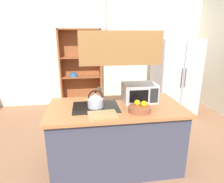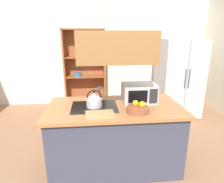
# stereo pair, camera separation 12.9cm
# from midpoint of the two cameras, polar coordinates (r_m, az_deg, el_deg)

# --- Properties ---
(ground_plane) EXTENTS (7.80, 7.80, 0.00)m
(ground_plane) POSITION_cam_midpoint_polar(r_m,az_deg,el_deg) (2.80, -1.37, -23.64)
(ground_plane) COLOR #906446
(wall_back) EXTENTS (6.00, 0.12, 2.70)m
(wall_back) POSITION_cam_midpoint_polar(r_m,az_deg,el_deg) (5.16, -4.08, 11.41)
(wall_back) COLOR silver
(wall_back) RESTS_ON ground
(kitchen_island) EXTENTS (1.79, 0.93, 0.90)m
(kitchen_island) POSITION_cam_midpoint_polar(r_m,az_deg,el_deg) (2.74, 2.13, -13.18)
(kitchen_island) COLOR #3A3E51
(kitchen_island) RESTS_ON ground
(range_hood) EXTENTS (0.90, 0.70, 1.20)m
(range_hood) POSITION_cam_midpoint_polar(r_m,az_deg,el_deg) (2.38, 2.48, 15.89)
(range_hood) COLOR olive
(refrigerator) EXTENTS (0.90, 0.77, 1.73)m
(refrigerator) POSITION_cam_midpoint_polar(r_m,az_deg,el_deg) (4.58, 20.14, 3.64)
(refrigerator) COLOR #BCB5B8
(refrigerator) RESTS_ON ground
(dish_cabinet) EXTENTS (1.04, 0.40, 1.96)m
(dish_cabinet) POSITION_cam_midpoint_polar(r_m,az_deg,el_deg) (5.01, -7.36, 5.64)
(dish_cabinet) COLOR #95512B
(dish_cabinet) RESTS_ON ground
(kettle) EXTENTS (0.21, 0.21, 0.23)m
(kettle) POSITION_cam_midpoint_polar(r_m,az_deg,el_deg) (2.49, -3.87, -2.52)
(kettle) COLOR #AFB3C0
(kettle) RESTS_ON kitchen_island
(cutting_board) EXTENTS (0.35, 0.26, 0.02)m
(cutting_board) POSITION_cam_midpoint_polar(r_m,az_deg,el_deg) (2.27, -1.99, -6.86)
(cutting_board) COLOR #A38955
(cutting_board) RESTS_ON kitchen_island
(microwave) EXTENTS (0.46, 0.35, 0.26)m
(microwave) POSITION_cam_midpoint_polar(r_m,az_deg,el_deg) (2.71, 9.45, -0.38)
(microwave) COLOR #B7BABF
(microwave) RESTS_ON kitchen_island
(wine_glass_on_counter) EXTENTS (0.08, 0.08, 0.21)m
(wine_glass_on_counter) POSITION_cam_midpoint_polar(r_m,az_deg,el_deg) (2.68, -2.36, 0.09)
(wine_glass_on_counter) COLOR silver
(wine_glass_on_counter) RESTS_ON kitchen_island
(fruit_bowl) EXTENTS (0.28, 0.28, 0.14)m
(fruit_bowl) POSITION_cam_midpoint_polar(r_m,az_deg,el_deg) (2.36, 9.29, -5.16)
(fruit_bowl) COLOR brown
(fruit_bowl) RESTS_ON kitchen_island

